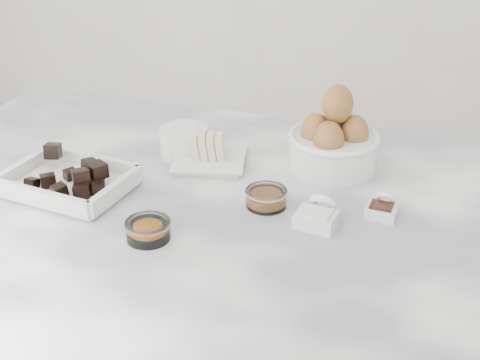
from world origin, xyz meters
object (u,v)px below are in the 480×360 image
(butter_plate, at_px, (209,154))
(salt_spoon, at_px, (318,215))
(zest_bowl, at_px, (148,229))
(egg_bowl, at_px, (334,142))
(vanilla_spoon, at_px, (382,208))
(honey_bowl, at_px, (266,197))
(sugar_ramekin, at_px, (184,140))
(chocolate_dish, at_px, (68,178))

(butter_plate, distance_m, salt_spoon, 0.27)
(butter_plate, xyz_separation_m, zest_bowl, (-0.00, -0.26, -0.00))
(egg_bowl, relative_size, vanilla_spoon, 2.66)
(zest_bowl, xyz_separation_m, vanilla_spoon, (0.32, 0.17, -0.00))
(zest_bowl, bearing_deg, salt_spoon, 26.98)
(butter_plate, distance_m, vanilla_spoon, 0.33)
(egg_bowl, distance_m, salt_spoon, 0.20)
(butter_plate, height_order, honey_bowl, butter_plate)
(sugar_ramekin, distance_m, egg_bowl, 0.27)
(chocolate_dish, height_order, zest_bowl, chocolate_dish)
(honey_bowl, bearing_deg, zest_bowl, -133.83)
(salt_spoon, bearing_deg, zest_bowl, -153.02)
(egg_bowl, bearing_deg, salt_spoon, -86.02)
(butter_plate, relative_size, egg_bowl, 0.93)
(honey_bowl, bearing_deg, salt_spoon, -17.78)
(butter_plate, distance_m, honey_bowl, 0.18)
(sugar_ramekin, bearing_deg, egg_bowl, 6.21)
(zest_bowl, distance_m, vanilla_spoon, 0.36)
(sugar_ramekin, bearing_deg, honey_bowl, -35.25)
(chocolate_dish, relative_size, sugar_ramekin, 2.45)
(vanilla_spoon, height_order, salt_spoon, salt_spoon)
(zest_bowl, height_order, salt_spoon, salt_spoon)
(egg_bowl, distance_m, vanilla_spoon, 0.18)
(sugar_ramekin, relative_size, zest_bowl, 1.29)
(butter_plate, bearing_deg, sugar_ramekin, 160.17)
(sugar_ramekin, height_order, salt_spoon, sugar_ramekin)
(chocolate_dish, relative_size, vanilla_spoon, 3.59)
(butter_plate, bearing_deg, salt_spoon, -32.62)
(sugar_ramekin, xyz_separation_m, vanilla_spoon, (0.37, -0.11, -0.02))
(butter_plate, height_order, salt_spoon, butter_plate)
(sugar_ramekin, relative_size, honey_bowl, 1.29)
(butter_plate, xyz_separation_m, salt_spoon, (0.23, -0.15, -0.00))
(salt_spoon, bearing_deg, vanilla_spoon, 31.75)
(butter_plate, relative_size, salt_spoon, 1.91)
(honey_bowl, xyz_separation_m, vanilla_spoon, (0.18, 0.03, -0.00))
(zest_bowl, bearing_deg, egg_bowl, 55.45)
(vanilla_spoon, distance_m, salt_spoon, 0.11)
(egg_bowl, height_order, vanilla_spoon, egg_bowl)
(honey_bowl, height_order, salt_spoon, salt_spoon)
(zest_bowl, bearing_deg, vanilla_spoon, 28.38)
(honey_bowl, bearing_deg, vanilla_spoon, 8.61)
(egg_bowl, bearing_deg, chocolate_dish, -151.96)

